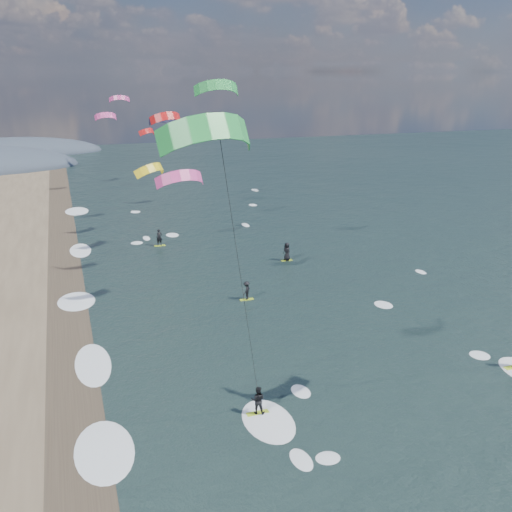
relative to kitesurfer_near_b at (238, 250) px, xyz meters
name	(u,v)px	position (x,y,z in m)	size (l,w,h in m)	color
ground	(365,482)	(5.05, -2.37, -10.63)	(260.00, 260.00, 0.00)	black
wet_sand_strip	(75,411)	(-6.95, 7.63, -10.63)	(3.00, 240.00, 0.00)	#382D23
kitesurfer_near_b	(238,250)	(0.00, 0.00, 0.00)	(6.92, 8.43, 16.49)	#ABCE24
far_kitesurfers	(241,261)	(8.44, 26.55, -9.78)	(11.87, 17.80, 1.80)	#ABCE24
bg_kite_field	(157,123)	(4.84, 47.85, 0.96)	(12.90, 70.82, 9.32)	#D83F8C
shoreline_surf	(92,366)	(-5.75, 12.38, -10.63)	(2.40, 79.40, 0.11)	white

